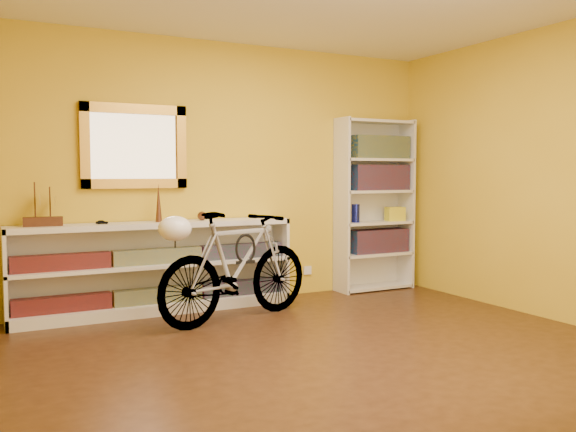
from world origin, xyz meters
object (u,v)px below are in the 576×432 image
helmet (175,228)px  bookcase (375,205)px  console_unit (157,268)px  bicycle (237,266)px

helmet → bookcase: bearing=17.9°
console_unit → bookcase: (2.47, 0.03, 0.52)m
bicycle → helmet: size_ratio=6.10×
console_unit → helmet: helmet is taller
console_unit → helmet: (-0.06, -0.80, 0.43)m
console_unit → bookcase: size_ratio=1.37×
console_unit → helmet: size_ratio=9.58×
bookcase → helmet: bookcase is taller
bookcase → bicycle: bearing=-161.5°
helmet → console_unit: bearing=85.6°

